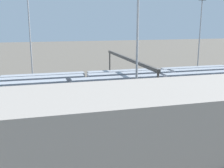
% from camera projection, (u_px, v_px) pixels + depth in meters
% --- Properties ---
extents(ground_plane, '(400.00, 400.00, 0.00)m').
position_uv_depth(ground_plane, '(131.00, 88.00, 76.36)').
color(ground_plane, '#60594F').
extents(track_bed_0, '(140.00, 2.80, 0.12)m').
position_uv_depth(track_bed_0, '(114.00, 76.00, 92.80)').
color(track_bed_0, '#3D3833').
rests_on(track_bed_0, ground_plane).
extents(track_bed_1, '(140.00, 2.80, 0.12)m').
position_uv_depth(track_bed_1, '(118.00, 79.00, 88.10)').
color(track_bed_1, '#3D3833').
rests_on(track_bed_1, ground_plane).
extents(track_bed_2, '(140.00, 2.80, 0.12)m').
position_uv_depth(track_bed_2, '(123.00, 83.00, 83.40)').
color(track_bed_2, '#4C443D').
rests_on(track_bed_2, ground_plane).
extents(track_bed_3, '(140.00, 2.80, 0.12)m').
position_uv_depth(track_bed_3, '(128.00, 86.00, 78.70)').
color(track_bed_3, '#4C443D').
rests_on(track_bed_3, ground_plane).
extents(track_bed_4, '(140.00, 2.80, 0.12)m').
position_uv_depth(track_bed_4, '(134.00, 90.00, 74.00)').
color(track_bed_4, '#4C443D').
rests_on(track_bed_4, ground_plane).
extents(track_bed_5, '(140.00, 2.80, 0.12)m').
position_uv_depth(track_bed_5, '(141.00, 95.00, 69.30)').
color(track_bed_5, '#3D3833').
rests_on(track_bed_5, ground_plane).
extents(track_bed_6, '(140.00, 2.80, 0.12)m').
position_uv_depth(track_bed_6, '(148.00, 100.00, 64.60)').
color(track_bed_6, '#4C443D').
rests_on(track_bed_6, ground_plane).
extents(track_bed_7, '(140.00, 2.80, 0.12)m').
position_uv_depth(track_bed_7, '(157.00, 106.00, 59.90)').
color(track_bed_7, '#3D3833').
rests_on(track_bed_7, ground_plane).
extents(train_on_track_4, '(95.60, 3.00, 5.00)m').
position_uv_depth(train_on_track_4, '(171.00, 79.00, 76.23)').
color(train_on_track_4, '#A8AAB2').
rests_on(train_on_track_4, ground_plane).
extents(train_on_track_5, '(71.40, 3.06, 5.00)m').
position_uv_depth(train_on_track_5, '(118.00, 87.00, 67.16)').
color(train_on_track_5, '#A8AAB2').
rests_on(train_on_track_5, ground_plane).
extents(train_on_track_6, '(95.60, 3.00, 5.00)m').
position_uv_depth(train_on_track_6, '(135.00, 91.00, 63.17)').
color(train_on_track_6, '#B7BABF').
rests_on(train_on_track_6, ground_plane).
extents(train_on_track_2, '(119.80, 3.06, 3.80)m').
position_uv_depth(train_on_track_2, '(125.00, 76.00, 83.11)').
color(train_on_track_2, '#A8AAB2').
rests_on(train_on_track_2, ground_plane).
extents(light_mast_0, '(2.80, 0.70, 27.37)m').
position_uv_depth(light_mast_0, '(201.00, 25.00, 101.19)').
color(light_mast_0, '#9EA0A5').
rests_on(light_mast_0, ground_plane).
extents(light_mast_1, '(2.80, 0.70, 26.32)m').
position_uv_depth(light_mast_1, '(138.00, 30.00, 51.49)').
color(light_mast_1, '#9EA0A5').
rests_on(light_mast_1, ground_plane).
extents(light_mast_2, '(2.80, 0.70, 32.69)m').
position_uv_depth(light_mast_2, '(29.00, 16.00, 83.93)').
color(light_mast_2, '#9EA0A5').
rests_on(light_mast_2, ground_plane).
extents(signal_gantry, '(0.70, 40.00, 8.80)m').
position_uv_depth(signal_gantry, '(128.00, 61.00, 74.37)').
color(signal_gantry, '#4C4742').
rests_on(signal_gantry, ground_plane).
extents(maintenance_shed, '(51.74, 14.92, 9.06)m').
position_uv_depth(maintenance_shed, '(175.00, 118.00, 39.80)').
color(maintenance_shed, '#9E9389').
rests_on(maintenance_shed, ground_plane).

